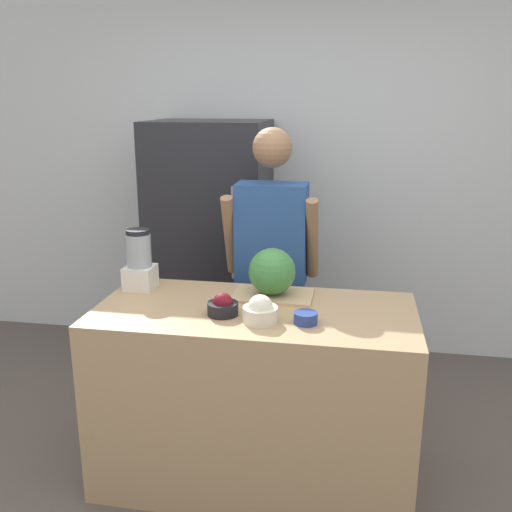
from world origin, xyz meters
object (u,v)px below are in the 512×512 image
(bowl_cream, at_px, (260,311))
(bowl_small_blue, at_px, (306,318))
(refrigerator, at_px, (211,245))
(blender, at_px, (139,262))
(person, at_px, (271,272))
(watermelon, at_px, (272,271))
(bowl_cherries, at_px, (223,306))

(bowl_cream, bearing_deg, bowl_small_blue, 4.55)
(refrigerator, height_order, blender, refrigerator)
(person, height_order, watermelon, person)
(watermelon, distance_m, blender, 0.70)
(person, bearing_deg, bowl_cherries, -98.29)
(bowl_cream, height_order, blender, blender)
(watermelon, xyz_separation_m, bowl_cherries, (-0.19, -0.29, -0.09))
(person, height_order, blender, person)
(bowl_small_blue, bearing_deg, person, 108.89)
(refrigerator, xyz_separation_m, watermelon, (0.61, -1.13, 0.18))
(refrigerator, distance_m, bowl_cherries, 1.48)
(person, bearing_deg, watermelon, -81.13)
(refrigerator, distance_m, bowl_cream, 1.60)
(refrigerator, relative_size, person, 1.00)
(bowl_small_blue, bearing_deg, bowl_cream, -175.45)
(refrigerator, xyz_separation_m, bowl_cream, (0.61, -1.48, 0.09))
(refrigerator, distance_m, bowl_small_blue, 1.67)
(watermelon, height_order, bowl_small_blue, watermelon)
(refrigerator, xyz_separation_m, person, (0.54, -0.66, 0.03))
(watermelon, relative_size, bowl_cherries, 1.64)
(refrigerator, bearing_deg, watermelon, -61.66)
(refrigerator, height_order, watermelon, refrigerator)
(bowl_small_blue, xyz_separation_m, blender, (-0.90, 0.33, 0.12))
(bowl_cherries, distance_m, bowl_small_blue, 0.39)
(watermelon, distance_m, bowl_small_blue, 0.40)
(person, bearing_deg, bowl_cream, -84.84)
(bowl_cream, bearing_deg, watermelon, 89.97)
(watermelon, height_order, blender, blender)
(refrigerator, bearing_deg, bowl_cream, -67.52)
(person, bearing_deg, refrigerator, 129.27)
(bowl_cherries, distance_m, bowl_cream, 0.19)
(person, distance_m, bowl_cherries, 0.77)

